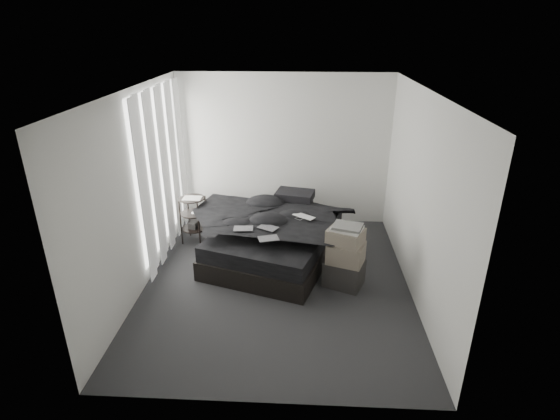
{
  "coord_description": "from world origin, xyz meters",
  "views": [
    {
      "loc": [
        0.32,
        -5.17,
        3.33
      ],
      "look_at": [
        0.0,
        0.8,
        0.75
      ],
      "focal_mm": 28.0,
      "sensor_mm": 36.0,
      "label": 1
    }
  ],
  "objects_px": {
    "laptop": "(302,213)",
    "box_lower": "(344,273)",
    "side_stand": "(194,220)",
    "bed": "(276,248)"
  },
  "relations": [
    {
      "from": "side_stand",
      "to": "laptop",
      "type": "bearing_deg",
      "value": -16.96
    },
    {
      "from": "laptop",
      "to": "box_lower",
      "type": "distance_m",
      "value": 1.07
    },
    {
      "from": "bed",
      "to": "side_stand",
      "type": "height_order",
      "value": "side_stand"
    },
    {
      "from": "side_stand",
      "to": "box_lower",
      "type": "xyz_separation_m",
      "value": [
        2.34,
        -1.19,
        -0.19
      ]
    },
    {
      "from": "laptop",
      "to": "side_stand",
      "type": "distance_m",
      "value": 1.87
    },
    {
      "from": "laptop",
      "to": "box_lower",
      "type": "relative_size",
      "value": 0.69
    },
    {
      "from": "laptop",
      "to": "side_stand",
      "type": "bearing_deg",
      "value": -160.77
    },
    {
      "from": "bed",
      "to": "laptop",
      "type": "distance_m",
      "value": 0.74
    },
    {
      "from": "laptop",
      "to": "bed",
      "type": "bearing_deg",
      "value": -154.5
    },
    {
      "from": "laptop",
      "to": "box_lower",
      "type": "bearing_deg",
      "value": -11.83
    }
  ]
}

